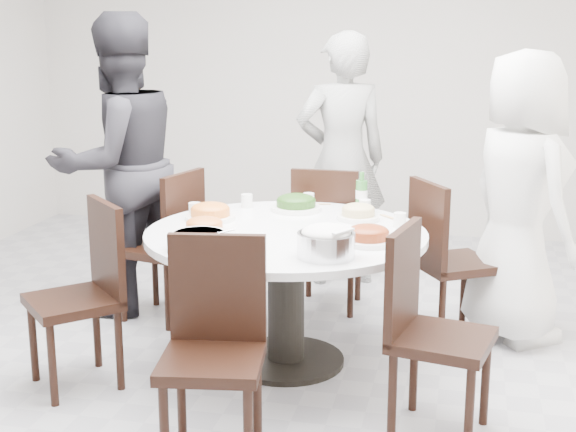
% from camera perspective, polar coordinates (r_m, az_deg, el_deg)
% --- Properties ---
extents(floor, '(6.00, 6.00, 0.01)m').
position_cam_1_polar(floor, '(4.51, -0.06, -10.32)').
color(floor, '#A6A6AB').
rests_on(floor, ground).
extents(wall_back, '(6.00, 0.01, 2.80)m').
position_cam_1_polar(wall_back, '(7.10, 5.34, 9.98)').
color(wall_back, beige).
rests_on(wall_back, ground).
extents(dining_table, '(1.50, 1.50, 0.75)m').
position_cam_1_polar(dining_table, '(4.36, -0.14, -5.84)').
color(dining_table, white).
rests_on(dining_table, floor).
extents(chair_ne, '(0.58, 0.58, 0.95)m').
position_cam_1_polar(chair_ne, '(4.81, 11.81, -3.07)').
color(chair_ne, black).
rests_on(chair_ne, floor).
extents(chair_n, '(0.42, 0.42, 0.95)m').
position_cam_1_polar(chair_n, '(5.21, 2.95, -1.50)').
color(chair_n, black).
rests_on(chair_n, floor).
extents(chair_nw, '(0.51, 0.51, 0.95)m').
position_cam_1_polar(chair_nw, '(5.08, -9.12, -2.06)').
color(chair_nw, black).
rests_on(chair_nw, floor).
extents(chair_sw, '(0.59, 0.59, 0.95)m').
position_cam_1_polar(chair_sw, '(4.21, -15.07, -5.62)').
color(chair_sw, black).
rests_on(chair_sw, floor).
extents(chair_s, '(0.48, 0.48, 0.95)m').
position_cam_1_polar(chair_s, '(3.39, -5.45, -9.91)').
color(chair_s, black).
rests_on(chair_s, floor).
extents(chair_se, '(0.50, 0.50, 0.95)m').
position_cam_1_polar(chair_se, '(3.66, 10.92, -8.30)').
color(chair_se, black).
rests_on(chair_se, floor).
extents(diner_right, '(0.90, 0.99, 1.69)m').
position_cam_1_polar(diner_right, '(4.80, 16.14, 1.23)').
color(diner_right, silver).
rests_on(diner_right, floor).
extents(diner_middle, '(0.76, 0.64, 1.78)m').
position_cam_1_polar(diner_middle, '(5.67, 3.84, 4.01)').
color(diner_middle, black).
rests_on(diner_middle, floor).
extents(diner_left, '(1.13, 1.17, 1.90)m').
position_cam_1_polar(diner_left, '(5.19, -11.92, 3.51)').
color(diner_left, black).
rests_on(diner_left, floor).
extents(dish_greens, '(0.30, 0.30, 0.08)m').
position_cam_1_polar(dish_greens, '(4.72, 0.57, 0.85)').
color(dish_greens, white).
rests_on(dish_greens, dining_table).
extents(dish_pale, '(0.24, 0.24, 0.06)m').
position_cam_1_polar(dish_pale, '(4.51, 5.01, 0.13)').
color(dish_pale, white).
rests_on(dish_pale, dining_table).
extents(dish_orange, '(0.28, 0.28, 0.08)m').
position_cam_1_polar(dish_orange, '(4.51, -5.54, 0.21)').
color(dish_orange, white).
rests_on(dish_orange, dining_table).
extents(dish_redbrown, '(0.27, 0.27, 0.07)m').
position_cam_1_polar(dish_redbrown, '(4.02, 5.74, -1.51)').
color(dish_redbrown, white).
rests_on(dish_redbrown, dining_table).
extents(dish_tofu, '(0.25, 0.25, 0.06)m').
position_cam_1_polar(dish_tofu, '(4.20, -5.96, -0.90)').
color(dish_tofu, white).
rests_on(dish_tofu, dining_table).
extents(rice_bowl, '(0.27, 0.27, 0.12)m').
position_cam_1_polar(rice_bowl, '(3.77, 2.72, -2.07)').
color(rice_bowl, silver).
rests_on(rice_bowl, dining_table).
extents(soup_bowl, '(0.28, 0.28, 0.09)m').
position_cam_1_polar(soup_bowl, '(3.92, -6.35, -1.78)').
color(soup_bowl, white).
rests_on(soup_bowl, dining_table).
extents(beverage_bottle, '(0.07, 0.07, 0.23)m').
position_cam_1_polar(beverage_bottle, '(4.71, 5.25, 1.74)').
color(beverage_bottle, '#2E732E').
rests_on(beverage_bottle, dining_table).
extents(tea_cups, '(0.07, 0.07, 0.08)m').
position_cam_1_polar(tea_cups, '(4.83, 1.27, 1.15)').
color(tea_cups, white).
rests_on(tea_cups, dining_table).
extents(chopsticks, '(0.24, 0.04, 0.01)m').
position_cam_1_polar(chopsticks, '(4.86, 1.26, 0.83)').
color(chopsticks, tan).
rests_on(chopsticks, dining_table).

